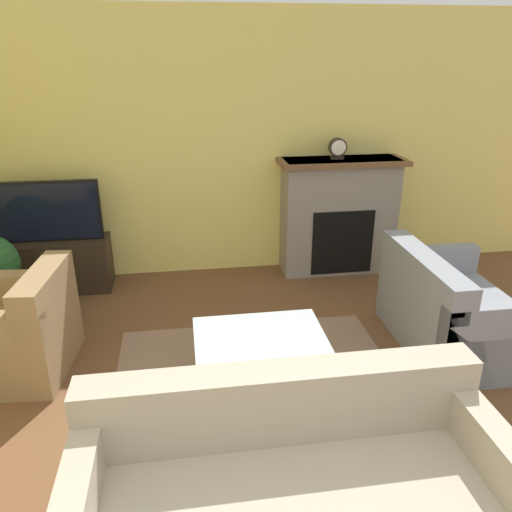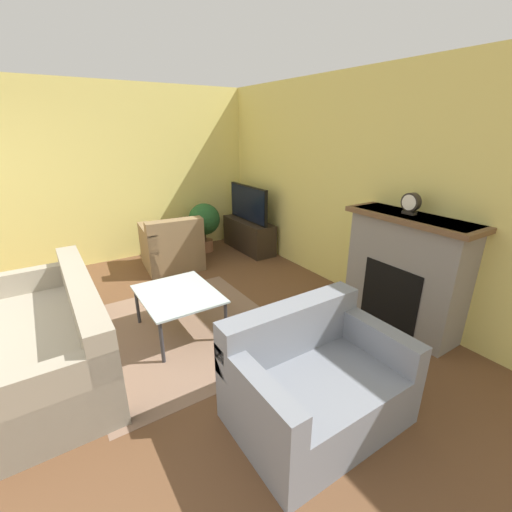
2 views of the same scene
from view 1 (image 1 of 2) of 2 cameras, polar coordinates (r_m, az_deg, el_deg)
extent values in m
cube|color=#EADB72|center=(5.29, -5.16, 12.19)|extent=(7.87, 0.06, 2.70)
cube|color=#896B56|center=(3.73, 0.47, -15.16)|extent=(2.11, 1.94, 0.00)
cube|color=gray|center=(5.49, 9.39, 4.52)|extent=(1.21, 0.40, 1.24)
cube|color=black|center=(5.38, 9.87, 1.49)|extent=(0.67, 0.01, 0.70)
cube|color=brown|center=(5.31, 9.89, 10.56)|extent=(1.33, 0.46, 0.05)
cube|color=#2D2319|center=(5.46, -22.24, -0.99)|extent=(1.15, 0.40, 0.53)
cube|color=black|center=(5.28, -23.13, 4.69)|extent=(1.09, 0.05, 0.60)
cube|color=black|center=(5.25, -23.20, 4.60)|extent=(1.05, 0.01, 0.56)
cube|color=#9E937F|center=(2.65, 2.91, -16.35)|extent=(2.03, 0.20, 0.40)
cube|color=#9E937F|center=(2.90, 24.73, -22.37)|extent=(0.14, 0.96, 0.66)
cube|color=gray|center=(4.46, 21.79, -7.01)|extent=(0.87, 1.22, 0.42)
cube|color=gray|center=(4.12, 18.56, -2.56)|extent=(0.20, 1.22, 0.40)
cube|color=gray|center=(4.01, 25.78, -9.14)|extent=(0.87, 0.14, 0.66)
cube|color=gray|center=(4.82, 18.92, -2.73)|extent=(0.87, 0.14, 0.66)
cube|color=#8C704C|center=(4.27, -26.23, -9.16)|extent=(0.92, 0.90, 0.42)
cube|color=#8C704C|center=(3.96, -22.97, -4.26)|extent=(0.28, 0.83, 0.40)
cube|color=#8C704C|center=(4.48, -24.90, -5.63)|extent=(0.85, 0.22, 0.66)
cylinder|color=#333338|center=(3.29, -5.92, -16.55)|extent=(0.04, 0.04, 0.43)
cylinder|color=#333338|center=(3.40, 8.60, -15.16)|extent=(0.04, 0.04, 0.43)
cylinder|color=#333338|center=(3.83, -6.46, -10.34)|extent=(0.04, 0.04, 0.43)
cylinder|color=#333338|center=(3.93, 5.82, -9.38)|extent=(0.04, 0.04, 0.43)
cube|color=silver|center=(3.46, 0.57, -9.64)|extent=(0.91, 0.74, 0.02)
cube|color=#28231E|center=(5.32, 9.24, 11.05)|extent=(0.13, 0.07, 0.03)
cylinder|color=#28231E|center=(5.30, 9.31, 12.19)|extent=(0.19, 0.07, 0.19)
cylinder|color=white|center=(5.26, 9.43, 12.12)|extent=(0.15, 0.00, 0.15)
camera|label=2|loc=(4.03, 55.28, 10.08)|focal=24.00mm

